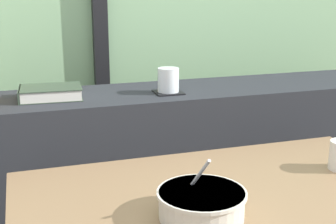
% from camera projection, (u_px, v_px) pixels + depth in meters
% --- Properties ---
extents(dark_console_ledge, '(2.80, 0.36, 0.85)m').
position_uv_depth(dark_console_ledge, '(151.00, 196.00, 1.86)').
color(dark_console_ledge, '#23262B').
rests_on(dark_console_ledge, ground).
extents(coaster_square, '(0.10, 0.10, 0.00)m').
position_uv_depth(coaster_square, '(168.00, 92.00, 1.72)').
color(coaster_square, black).
rests_on(coaster_square, dark_console_ledge).
extents(juice_glass, '(0.08, 0.08, 0.09)m').
position_uv_depth(juice_glass, '(168.00, 81.00, 1.71)').
color(juice_glass, white).
rests_on(juice_glass, coaster_square).
extents(closed_book, '(0.22, 0.16, 0.04)m').
position_uv_depth(closed_book, '(50.00, 93.00, 1.63)').
color(closed_book, '#334233').
rests_on(closed_book, dark_console_ledge).
extents(soup_bowl, '(0.21, 0.21, 0.15)m').
position_uv_depth(soup_bowl, '(201.00, 204.00, 1.07)').
color(soup_bowl, beige).
rests_on(soup_bowl, breakfast_table).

